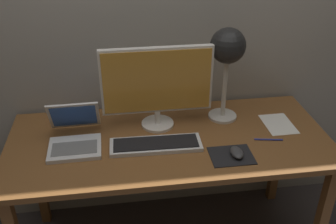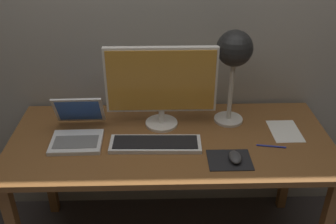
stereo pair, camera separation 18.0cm
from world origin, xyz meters
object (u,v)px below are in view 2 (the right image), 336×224
(monitor, at_px, (161,83))
(desk_lamp, at_px, (234,54))
(mouse, at_px, (235,157))
(pen, at_px, (271,146))
(keyboard_main, at_px, (155,144))
(laptop, at_px, (78,127))

(monitor, distance_m, desk_lamp, 0.39)
(desk_lamp, xyz_separation_m, mouse, (-0.03, -0.36, -0.36))
(pen, bearing_deg, monitor, 157.44)
(desk_lamp, relative_size, pen, 3.56)
(pen, bearing_deg, mouse, -151.81)
(pen, bearing_deg, keyboard_main, 177.59)
(keyboard_main, height_order, pen, keyboard_main)
(monitor, bearing_deg, laptop, -166.56)
(laptop, bearing_deg, pen, -7.19)
(keyboard_main, relative_size, desk_lamp, 0.89)
(laptop, bearing_deg, keyboard_main, -13.93)
(monitor, distance_m, mouse, 0.51)
(monitor, xyz_separation_m, pen, (0.53, -0.22, -0.24))
(laptop, distance_m, mouse, 0.78)
(monitor, xyz_separation_m, mouse, (0.33, -0.32, -0.22))
(laptop, bearing_deg, mouse, -16.65)
(monitor, relative_size, keyboard_main, 1.26)
(monitor, xyz_separation_m, keyboard_main, (-0.03, -0.20, -0.23))
(laptop, relative_size, desk_lamp, 0.60)
(pen, bearing_deg, laptop, 172.81)
(laptop, height_order, mouse, laptop)
(laptop, relative_size, pen, 2.15)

